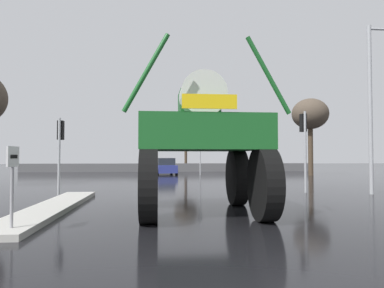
{
  "coord_description": "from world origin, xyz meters",
  "views": [
    {
      "loc": [
        -1.19,
        -4.15,
        1.67
      ],
      "look_at": [
        -0.0,
        8.56,
        2.11
      ],
      "focal_mm": 33.63,
      "sensor_mm": 36.0,
      "label": 1
    }
  ],
  "objects_px": {
    "oversize_sprayer": "(200,143)",
    "lane_arrow_sign": "(13,172)",
    "bare_tree_far_center": "(186,130)",
    "traffic_signal_far_left": "(200,142)",
    "streetlight_near_right": "(373,99)",
    "sedan_ahead": "(165,167)",
    "traffic_signal_near_left": "(60,139)",
    "traffic_signal_near_right": "(304,133)",
    "bare_tree_right": "(310,115)"
  },
  "relations": [
    {
      "from": "oversize_sprayer",
      "to": "lane_arrow_sign",
      "type": "bearing_deg",
      "value": 120.76
    },
    {
      "from": "bare_tree_far_center",
      "to": "traffic_signal_far_left",
      "type": "bearing_deg",
      "value": -86.9
    },
    {
      "from": "streetlight_near_right",
      "to": "lane_arrow_sign",
      "type": "bearing_deg",
      "value": -150.86
    },
    {
      "from": "oversize_sprayer",
      "to": "bare_tree_far_center",
      "type": "bearing_deg",
      "value": -3.79
    },
    {
      "from": "traffic_signal_far_left",
      "to": "streetlight_near_right",
      "type": "xyz_separation_m",
      "value": [
        5.81,
        -17.07,
        1.2
      ]
    },
    {
      "from": "traffic_signal_far_left",
      "to": "lane_arrow_sign",
      "type": "bearing_deg",
      "value": -105.84
    },
    {
      "from": "sedan_ahead",
      "to": "traffic_signal_far_left",
      "type": "height_order",
      "value": "traffic_signal_far_left"
    },
    {
      "from": "oversize_sprayer",
      "to": "sedan_ahead",
      "type": "height_order",
      "value": "oversize_sprayer"
    },
    {
      "from": "traffic_signal_near_left",
      "to": "traffic_signal_far_left",
      "type": "relative_size",
      "value": 0.81
    },
    {
      "from": "lane_arrow_sign",
      "to": "streetlight_near_right",
      "type": "xyz_separation_m",
      "value": [
        12.66,
        7.06,
        2.87
      ]
    },
    {
      "from": "lane_arrow_sign",
      "to": "traffic_signal_near_right",
      "type": "bearing_deg",
      "value": 39.47
    },
    {
      "from": "traffic_signal_near_left",
      "to": "bare_tree_far_center",
      "type": "xyz_separation_m",
      "value": [
        7.48,
        25.84,
        2.34
      ]
    },
    {
      "from": "lane_arrow_sign",
      "to": "traffic_signal_near_left",
      "type": "distance_m",
      "value": 8.3
    },
    {
      "from": "sedan_ahead",
      "to": "traffic_signal_near_right",
      "type": "bearing_deg",
      "value": -168.15
    },
    {
      "from": "sedan_ahead",
      "to": "traffic_signal_near_left",
      "type": "distance_m",
      "value": 18.11
    },
    {
      "from": "traffic_signal_near_left",
      "to": "traffic_signal_far_left",
      "type": "bearing_deg",
      "value": 63.36
    },
    {
      "from": "lane_arrow_sign",
      "to": "traffic_signal_near_right",
      "type": "distance_m",
      "value": 12.87
    },
    {
      "from": "oversize_sprayer",
      "to": "streetlight_near_right",
      "type": "relative_size",
      "value": 0.68
    },
    {
      "from": "oversize_sprayer",
      "to": "bare_tree_right",
      "type": "relative_size",
      "value": 0.76
    },
    {
      "from": "oversize_sprayer",
      "to": "bare_tree_far_center",
      "type": "xyz_separation_m",
      "value": [
        1.95,
        31.36,
        2.71
      ]
    },
    {
      "from": "lane_arrow_sign",
      "to": "bare_tree_far_center",
      "type": "height_order",
      "value": "bare_tree_far_center"
    },
    {
      "from": "streetlight_near_right",
      "to": "bare_tree_right",
      "type": "height_order",
      "value": "streetlight_near_right"
    },
    {
      "from": "lane_arrow_sign",
      "to": "bare_tree_right",
      "type": "distance_m",
      "value": 28.16
    },
    {
      "from": "traffic_signal_near_right",
      "to": "bare_tree_far_center",
      "type": "relative_size",
      "value": 0.62
    },
    {
      "from": "traffic_signal_near_right",
      "to": "lane_arrow_sign",
      "type": "bearing_deg",
      "value": -140.53
    },
    {
      "from": "traffic_signal_near_left",
      "to": "sedan_ahead",
      "type": "bearing_deg",
      "value": 74.26
    },
    {
      "from": "sedan_ahead",
      "to": "traffic_signal_near_right",
      "type": "relative_size",
      "value": 1.14
    },
    {
      "from": "traffic_signal_near_right",
      "to": "bare_tree_far_center",
      "type": "height_order",
      "value": "bare_tree_far_center"
    },
    {
      "from": "streetlight_near_right",
      "to": "traffic_signal_far_left",
      "type": "bearing_deg",
      "value": 108.8
    },
    {
      "from": "traffic_signal_near_right",
      "to": "traffic_signal_far_left",
      "type": "height_order",
      "value": "traffic_signal_far_left"
    },
    {
      "from": "sedan_ahead",
      "to": "bare_tree_right",
      "type": "bearing_deg",
      "value": -110.93
    },
    {
      "from": "oversize_sprayer",
      "to": "traffic_signal_near_right",
      "type": "relative_size",
      "value": 1.36
    },
    {
      "from": "traffic_signal_near_left",
      "to": "bare_tree_right",
      "type": "relative_size",
      "value": 0.49
    },
    {
      "from": "oversize_sprayer",
      "to": "traffic_signal_far_left",
      "type": "bearing_deg",
      "value": -6.82
    },
    {
      "from": "lane_arrow_sign",
      "to": "streetlight_near_right",
      "type": "bearing_deg",
      "value": 29.14
    },
    {
      "from": "traffic_signal_near_right",
      "to": "bare_tree_right",
      "type": "bearing_deg",
      "value": 65.3
    },
    {
      "from": "streetlight_near_right",
      "to": "bare_tree_far_center",
      "type": "distance_m",
      "value": 27.67
    },
    {
      "from": "streetlight_near_right",
      "to": "traffic_signal_near_right",
      "type": "bearing_deg",
      "value": 158.83
    },
    {
      "from": "oversize_sprayer",
      "to": "bare_tree_far_center",
      "type": "distance_m",
      "value": 31.54
    },
    {
      "from": "lane_arrow_sign",
      "to": "traffic_signal_far_left",
      "type": "relative_size",
      "value": 0.42
    },
    {
      "from": "oversize_sprayer",
      "to": "traffic_signal_far_left",
      "type": "xyz_separation_m",
      "value": [
        2.48,
        21.5,
        0.95
      ]
    },
    {
      "from": "traffic_signal_far_left",
      "to": "bare_tree_right",
      "type": "bearing_deg",
      "value": -9.65
    },
    {
      "from": "traffic_signal_near_right",
      "to": "sedan_ahead",
      "type": "bearing_deg",
      "value": 109.53
    },
    {
      "from": "traffic_signal_near_right",
      "to": "traffic_signal_far_left",
      "type": "xyz_separation_m",
      "value": [
        -3.03,
        15.99,
        0.27
      ]
    },
    {
      "from": "oversize_sprayer",
      "to": "sedan_ahead",
      "type": "bearing_deg",
      "value": 1.38
    },
    {
      "from": "traffic_signal_far_left",
      "to": "streetlight_near_right",
      "type": "relative_size",
      "value": 0.55
    },
    {
      "from": "sedan_ahead",
      "to": "traffic_signal_far_left",
      "type": "xyz_separation_m",
      "value": [
        3.13,
        -1.37,
        2.3
      ]
    },
    {
      "from": "sedan_ahead",
      "to": "traffic_signal_far_left",
      "type": "relative_size",
      "value": 1.04
    },
    {
      "from": "lane_arrow_sign",
      "to": "bare_tree_far_center",
      "type": "distance_m",
      "value": 34.73
    },
    {
      "from": "bare_tree_right",
      "to": "bare_tree_far_center",
      "type": "xyz_separation_m",
      "value": [
        -10.17,
        11.49,
        -0.57
      ]
    }
  ]
}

